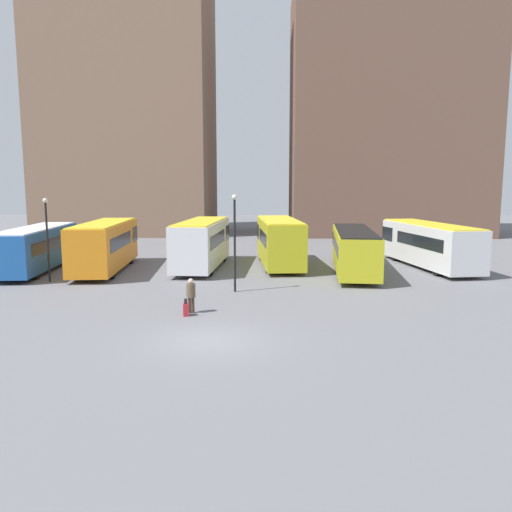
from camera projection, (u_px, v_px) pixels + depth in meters
The scene contains 13 objects.
ground_plane at pixel (209, 341), 18.37m from camera, with size 160.00×160.00×0.00m, color slate.
building_block_left at pixel (127, 70), 58.82m from camera, with size 19.53×13.77×38.51m.
building_block_right at pixel (385, 114), 58.76m from camera, with size 22.00×14.15×28.11m.
bus_0 at pixel (37, 247), 33.39m from camera, with size 3.54×10.53×2.91m.
bus_1 at pixel (105, 244), 33.40m from camera, with size 3.39×10.09×3.26m.
bus_2 at pixel (202, 242), 34.59m from camera, with size 3.01×9.81×3.29m.
bus_3 at pixel (279, 241), 35.37m from camera, with size 3.36×9.39×3.34m.
bus_4 at pixel (354, 249), 32.98m from camera, with size 3.49×11.36×2.81m.
bus_5 at pixel (429, 243), 34.88m from camera, with size 4.26×10.84×3.07m.
traveler at pixel (191, 293), 22.27m from camera, with size 0.47×0.47×1.57m.
suitcase at pixel (186, 309), 21.88m from camera, with size 0.30×0.43×0.80m.
lamp_post_0 at pixel (235, 235), 26.45m from camera, with size 0.28×0.28×5.21m.
lamp_post_2 at pixel (47, 232), 29.24m from camera, with size 0.28×0.28×4.96m.
Camera 1 is at (2.19, -17.70, 5.66)m, focal length 35.00 mm.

